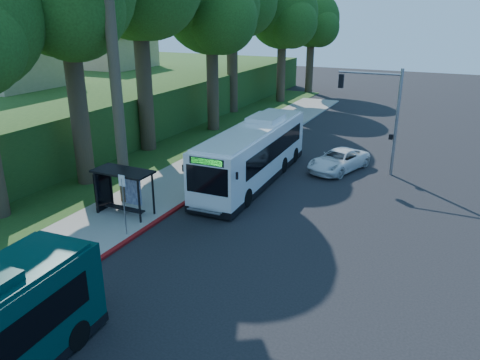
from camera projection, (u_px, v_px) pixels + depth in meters
The scene contains 13 objects.
ground at pixel (268, 218), 24.88m from camera, with size 140.00×140.00×0.00m, color black.
sidewalk at pixel (155, 195), 27.81m from camera, with size 4.50×70.00×0.12m, color gray.
red_curb at pixel (146, 229), 23.48m from camera, with size 0.25×30.00×0.13m, color maroon.
grass_verge at pixel (130, 160), 34.37m from camera, with size 8.00×70.00×0.06m, color #234719.
bus_shelter at pixel (122, 182), 24.77m from camera, with size 3.20×1.51×2.55m.
stop_sign_pole at pixel (123, 197), 22.11m from camera, with size 0.35×0.06×3.17m.
traffic_signal_pole at pixel (382, 108), 30.32m from camera, with size 4.10×0.30×7.00m.
hillside_backdrop at pixel (85, 94), 47.49m from camera, with size 24.00×60.00×8.80m.
tree_2 at pixel (212, 9), 39.67m from camera, with size 8.82×8.40×15.12m.
tree_4 at pixel (283, 17), 53.31m from camera, with size 8.40×8.00×14.14m.
tree_5 at pixel (312, 22), 59.96m from camera, with size 7.35×7.00×12.86m.
white_bus at pixel (254, 152), 29.80m from camera, with size 3.21×12.99×3.85m.
pickup at pixel (338, 160), 32.05m from camera, with size 2.37×5.13×1.43m, color white.
Camera 1 is at (8.42, -21.13, 10.38)m, focal length 35.00 mm.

